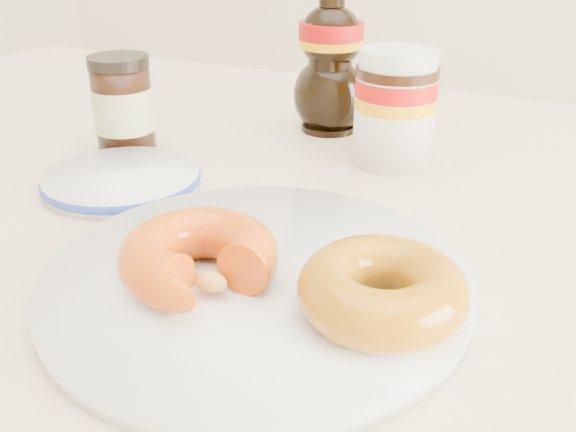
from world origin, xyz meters
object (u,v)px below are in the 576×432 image
at_px(dining_table, 263,275).
at_px(plate, 256,280).
at_px(donut_whole, 382,290).
at_px(blue_rim_saucer, 122,179).
at_px(syrup_bottle, 330,59).
at_px(dark_jar, 123,105).
at_px(nutella_jar, 395,103).
at_px(donut_bitten, 199,256).

distance_m(dining_table, plate, 0.18).
xyz_separation_m(donut_whole, blue_rim_saucer, (-0.29, 0.12, -0.02)).
height_order(donut_whole, syrup_bottle, syrup_bottle).
xyz_separation_m(dining_table, dark_jar, (-0.19, 0.05, 0.13)).
height_order(nutella_jar, syrup_bottle, syrup_bottle).
bearing_deg(blue_rim_saucer, plate, -27.27).
height_order(donut_whole, blue_rim_saucer, donut_whole).
bearing_deg(dark_jar, plate, -35.72).
bearing_deg(donut_bitten, nutella_jar, 83.19).
relative_size(donut_whole, nutella_jar, 0.89).
bearing_deg(donut_bitten, dining_table, 104.40).
bearing_deg(donut_whole, plate, 172.14).
distance_m(plate, dark_jar, 0.33).
distance_m(donut_whole, syrup_bottle, 0.41).
distance_m(plate, blue_rim_saucer, 0.23).
relative_size(plate, nutella_jar, 2.55).
bearing_deg(dining_table, blue_rim_saucer, -163.59).
height_order(syrup_bottle, dark_jar, syrup_bottle).
bearing_deg(dining_table, nutella_jar, 59.85).
bearing_deg(donut_whole, blue_rim_saucer, 158.44).
height_order(syrup_bottle, blue_rim_saucer, syrup_bottle).
relative_size(syrup_bottle, dark_jar, 1.66).
xyz_separation_m(donut_bitten, nutella_jar, (0.04, 0.31, 0.03)).
bearing_deg(blue_rim_saucer, donut_whole, -21.56).
distance_m(dining_table, donut_bitten, 0.21).
height_order(dining_table, syrup_bottle, syrup_bottle).
height_order(dining_table, nutella_jar, nutella_jar).
bearing_deg(donut_bitten, dark_jar, 137.37).
distance_m(donut_bitten, donut_whole, 0.12).
bearing_deg(plate, nutella_jar, 88.25).
bearing_deg(syrup_bottle, nutella_jar, -35.25).
distance_m(dining_table, dark_jar, 0.24).
bearing_deg(syrup_bottle, dark_jar, -136.68).
bearing_deg(dark_jar, donut_bitten, -42.60).
height_order(donut_bitten, syrup_bottle, syrup_bottle).
distance_m(dining_table, donut_whole, 0.25).
relative_size(plate, donut_whole, 2.86).
bearing_deg(syrup_bottle, donut_whole, -62.90).
distance_m(dining_table, blue_rim_saucer, 0.16).
height_order(dining_table, dark_jar, dark_jar).
height_order(dark_jar, blue_rim_saucer, dark_jar).
bearing_deg(donut_whole, syrup_bottle, 117.10).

